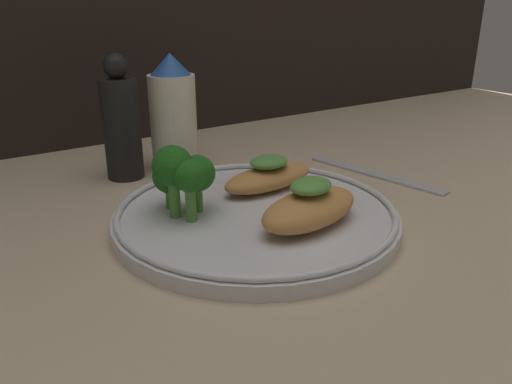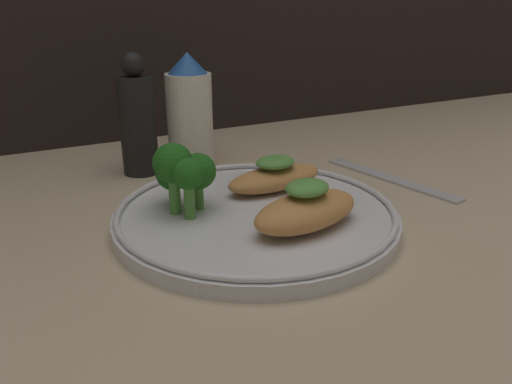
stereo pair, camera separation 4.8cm
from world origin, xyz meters
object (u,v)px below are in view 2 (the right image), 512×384
(plate, at_px, (256,215))
(broccoli_bunch, at_px, (182,171))
(pepper_grinder, at_px, (138,121))
(sauce_bottle, at_px, (190,113))

(plate, distance_m, broccoli_bunch, 0.08)
(broccoli_bunch, xyz_separation_m, pepper_grinder, (0.01, 0.17, 0.01))
(broccoli_bunch, bearing_deg, sauce_bottle, 66.99)
(pepper_grinder, bearing_deg, broccoli_bunch, -91.67)
(plate, height_order, pepper_grinder, pepper_grinder)
(plate, xyz_separation_m, sauce_bottle, (0.01, 0.21, 0.06))
(plate, xyz_separation_m, broccoli_bunch, (-0.06, 0.03, 0.04))
(broccoli_bunch, bearing_deg, plate, -28.57)
(broccoli_bunch, relative_size, pepper_grinder, 0.48)
(broccoli_bunch, bearing_deg, pepper_grinder, 88.33)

